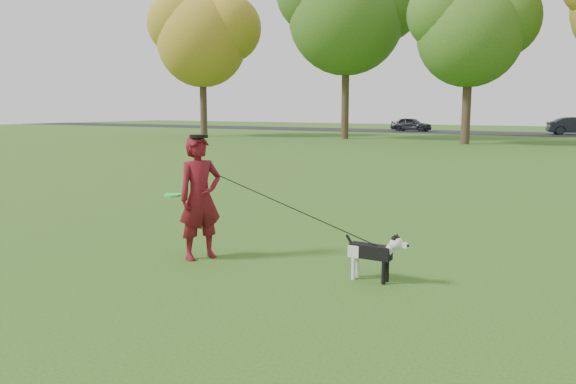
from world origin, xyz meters
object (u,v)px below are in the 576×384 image
Objects in this scene: man at (200,198)px; car_left at (411,124)px; car_mid at (576,126)px; dog at (375,251)px.

man is 41.87m from car_left.
car_mid is (1.79, 40.49, -0.16)m from man.
dog is at bearing -58.99° from man.
car_mid is (-0.60, 40.25, 0.30)m from dog.
car_left is (-13.03, 40.25, 0.23)m from dog.
car_left is at bearing 40.01° from man.
car_left is at bearing 107.93° from dog.
car_mid is at bearing 90.85° from dog.
man is at bearing 160.04° from car_mid.
car_mid is at bearing 22.76° from man.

